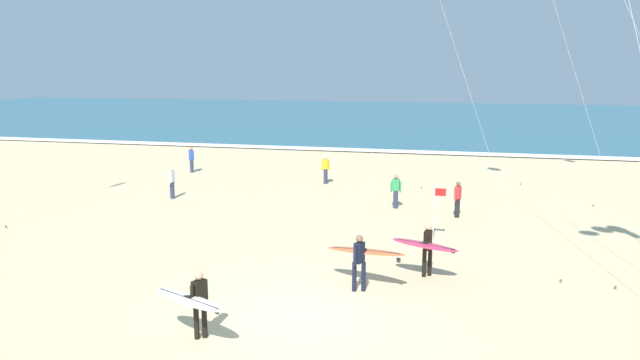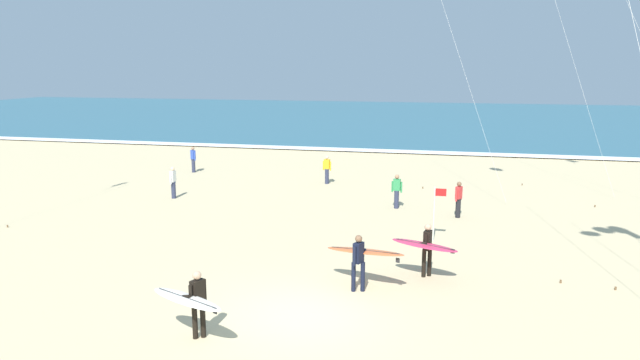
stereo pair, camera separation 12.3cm
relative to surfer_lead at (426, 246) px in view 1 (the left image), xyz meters
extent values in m
plane|color=#CCB789|center=(-3.06, -3.51, -1.05)|extent=(160.00, 160.00, 0.00)
cube|color=#2D6075|center=(-3.06, 55.98, -1.01)|extent=(160.00, 60.00, 0.08)
cube|color=white|center=(-3.06, 26.28, -0.96)|extent=(160.00, 1.70, 0.01)
cylinder|color=black|center=(-0.05, 0.11, -0.61)|extent=(0.13, 0.13, 0.88)
cylinder|color=black|center=(0.12, 0.24, -0.61)|extent=(0.13, 0.13, 0.88)
cube|color=black|center=(0.03, 0.17, 0.13)|extent=(0.26, 0.37, 0.60)
cube|color=white|center=(-0.07, 0.19, 0.17)|extent=(0.05, 0.20, 0.32)
sphere|color=tan|center=(0.03, 0.17, 0.55)|extent=(0.21, 0.21, 0.21)
cylinder|color=black|center=(-0.01, -0.05, 0.24)|extent=(0.09, 0.09, 0.26)
cylinder|color=black|center=(-0.09, -0.13, 0.11)|extent=(0.26, 0.13, 0.14)
cylinder|color=black|center=(0.08, 0.40, 0.09)|extent=(0.09, 0.09, 0.56)
ellipsoid|color=#D83359|center=(-0.04, -0.18, 0.07)|extent=(2.12, 0.98, 0.21)
cube|color=#333333|center=(-0.04, -0.18, 0.11)|extent=(1.76, 0.37, 0.13)
cube|color=#262628|center=(0.80, -0.35, 0.00)|extent=(0.12, 0.04, 0.14)
cylinder|color=black|center=(-5.19, -5.37, -0.61)|extent=(0.13, 0.13, 0.88)
cylinder|color=black|center=(-5.03, -5.25, -0.61)|extent=(0.13, 0.13, 0.88)
cube|color=black|center=(-5.11, -5.31, 0.13)|extent=(0.30, 0.39, 0.60)
cube|color=red|center=(-5.21, -5.27, 0.17)|extent=(0.08, 0.19, 0.32)
sphere|color=tan|center=(-5.11, -5.31, 0.55)|extent=(0.21, 0.21, 0.21)
cylinder|color=black|center=(-5.19, -5.53, 0.24)|extent=(0.09, 0.09, 0.26)
cylinder|color=black|center=(-5.28, -5.59, 0.11)|extent=(0.26, 0.16, 0.14)
cylinder|color=black|center=(-5.04, -5.09, 0.09)|extent=(0.09, 0.09, 0.56)
ellipsoid|color=white|center=(-5.24, -5.65, 0.07)|extent=(2.19, 1.24, 0.14)
cube|color=#333333|center=(-5.24, -5.65, 0.11)|extent=(1.77, 0.66, 0.07)
cube|color=#262628|center=(-4.40, -5.95, 0.00)|extent=(0.12, 0.05, 0.14)
cylinder|color=black|center=(-1.98, -1.55, -0.61)|extent=(0.13, 0.13, 0.88)
cylinder|color=black|center=(-1.72, -1.47, -0.61)|extent=(0.13, 0.13, 0.88)
cube|color=black|center=(-1.85, -1.51, 0.13)|extent=(0.31, 0.39, 0.60)
cube|color=yellow|center=(-1.95, -1.47, 0.17)|extent=(0.08, 0.19, 0.32)
sphere|color=brown|center=(-1.85, -1.51, 0.55)|extent=(0.21, 0.21, 0.21)
cylinder|color=black|center=(-1.93, -1.73, 0.09)|extent=(0.09, 0.09, 0.56)
cylinder|color=black|center=(-1.77, -1.30, 0.24)|extent=(0.09, 0.09, 0.26)
cylinder|color=black|center=(-1.80, -1.19, 0.11)|extent=(0.26, 0.16, 0.14)
ellipsoid|color=orange|center=(-1.73, -1.17, 0.07)|extent=(2.60, 1.40, 0.29)
cube|color=#333333|center=(-1.73, -1.17, 0.11)|extent=(2.13, 0.81, 0.20)
cube|color=#262628|center=(-0.71, -1.55, 0.00)|extent=(0.12, 0.05, 0.14)
cylinder|color=brown|center=(7.23, 11.10, -1.00)|extent=(0.06, 0.06, 0.10)
cylinder|color=brown|center=(4.05, 0.53, -1.00)|extent=(0.06, 0.06, 0.10)
cylinder|color=brown|center=(5.53, 0.32, -1.00)|extent=(0.06, 0.06, 0.10)
cylinder|color=brown|center=(-16.94, 1.87, -1.00)|extent=(0.06, 0.06, 0.10)
cylinder|color=silver|center=(6.50, 14.37, 5.22)|extent=(4.13, 2.38, 12.34)
cylinder|color=brown|center=(4.44, 15.55, -1.00)|extent=(0.06, 0.06, 0.10)
cylinder|color=silver|center=(1.19, 12.01, 4.66)|extent=(4.09, 2.81, 11.22)
cylinder|color=brown|center=(-0.85, 13.41, -1.00)|extent=(0.06, 0.06, 0.10)
cylinder|color=#2D334C|center=(-12.79, 8.24, -0.63)|extent=(0.22, 0.22, 0.84)
cube|color=white|center=(-12.79, 8.24, 0.06)|extent=(0.20, 0.33, 0.54)
sphere|color=beige|center=(-12.79, 8.24, 0.44)|extent=(0.20, 0.20, 0.20)
cylinder|color=white|center=(-12.81, 8.03, -0.04)|extent=(0.08, 0.08, 0.50)
cylinder|color=white|center=(-12.78, 8.45, -0.04)|extent=(0.08, 0.08, 0.50)
cylinder|color=#2D334C|center=(-14.95, 15.02, -0.63)|extent=(0.22, 0.22, 0.84)
cube|color=#3351B7|center=(-14.95, 15.02, 0.06)|extent=(0.37, 0.33, 0.54)
sphere|color=#A87A59|center=(-14.95, 15.02, 0.44)|extent=(0.20, 0.20, 0.20)
cylinder|color=#3351B7|center=(-14.78, 14.90, -0.04)|extent=(0.08, 0.08, 0.50)
cylinder|color=#3351B7|center=(-15.13, 15.14, -0.04)|extent=(0.08, 0.08, 0.50)
cylinder|color=black|center=(0.98, 7.71, -0.63)|extent=(0.22, 0.22, 0.84)
cube|color=red|center=(0.98, 7.71, 0.06)|extent=(0.31, 0.37, 0.54)
sphere|color=brown|center=(0.98, 7.71, 0.44)|extent=(0.20, 0.20, 0.20)
cylinder|color=red|center=(0.88, 7.52, -0.04)|extent=(0.08, 0.08, 0.50)
cylinder|color=red|center=(1.08, 7.89, -0.04)|extent=(0.08, 0.08, 0.50)
cylinder|color=#2D334C|center=(-6.16, 13.52, -0.63)|extent=(0.22, 0.22, 0.84)
cube|color=gold|center=(-6.16, 13.52, 0.06)|extent=(0.35, 0.24, 0.54)
sphere|color=beige|center=(-6.16, 13.52, 0.44)|extent=(0.20, 0.20, 0.20)
cylinder|color=gold|center=(-5.95, 13.47, -0.04)|extent=(0.08, 0.08, 0.50)
cylinder|color=gold|center=(-6.36, 13.56, -0.04)|extent=(0.08, 0.08, 0.50)
cylinder|color=#2D334C|center=(-1.79, 8.76, -0.63)|extent=(0.22, 0.22, 0.84)
cube|color=#339351|center=(-1.79, 8.76, 0.06)|extent=(0.34, 0.21, 0.54)
sphere|color=#A87A59|center=(-1.79, 8.76, 0.44)|extent=(0.20, 0.20, 0.20)
cylinder|color=#339351|center=(-2.00, 8.78, -0.04)|extent=(0.08, 0.08, 0.50)
cylinder|color=#339351|center=(-1.58, 8.73, -0.04)|extent=(0.08, 0.08, 0.50)
cylinder|color=silver|center=(0.08, 3.95, 0.00)|extent=(0.05, 0.05, 2.10)
cube|color=red|center=(0.30, 3.95, 0.85)|extent=(0.40, 0.02, 0.28)
camera|label=1|loc=(0.61, -17.30, 5.46)|focal=32.33mm
camera|label=2|loc=(0.73, -17.27, 5.46)|focal=32.33mm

